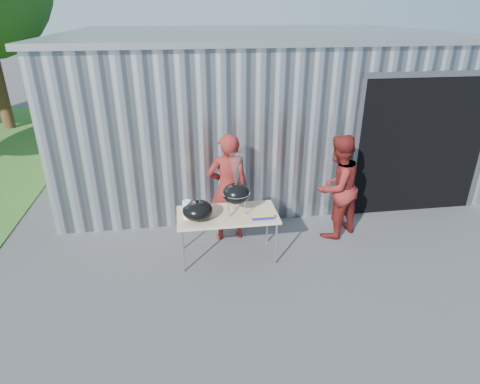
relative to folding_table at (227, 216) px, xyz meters
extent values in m
plane|color=#3C3C3F|center=(0.36, -0.60, -0.71)|extent=(80.00, 80.00, 0.00)
cube|color=silver|center=(1.16, 4.10, 0.79)|extent=(8.00, 6.00, 3.00)
cube|color=slate|center=(1.16, 4.10, 2.34)|extent=(8.20, 6.20, 0.10)
cube|color=black|center=(3.66, 1.67, 0.54)|extent=(2.40, 1.20, 2.50)
cube|color=#4C4C51|center=(3.66, 1.10, 1.84)|extent=(2.52, 0.08, 0.10)
cylinder|color=#442D19|center=(-6.14, 8.40, 0.44)|extent=(0.36, 0.36, 2.30)
cube|color=tan|center=(0.00, 0.00, 0.02)|extent=(1.50, 0.75, 0.04)
cylinder|color=silver|center=(-0.69, -0.32, -0.35)|extent=(0.03, 0.03, 0.71)
cylinder|color=silver|center=(0.69, -0.32, -0.35)|extent=(0.03, 0.03, 0.71)
cylinder|color=silver|center=(-0.69, 0.32, -0.35)|extent=(0.03, 0.03, 0.71)
cylinder|color=silver|center=(0.69, 0.32, -0.35)|extent=(0.03, 0.03, 0.71)
ellipsoid|color=black|center=(0.13, -0.01, 0.37)|extent=(0.40, 0.40, 0.30)
cylinder|color=silver|center=(0.13, -0.01, 0.38)|extent=(0.41, 0.41, 0.02)
cylinder|color=silver|center=(0.13, -0.01, 0.39)|extent=(0.39, 0.39, 0.01)
cylinder|color=silver|center=(0.13, 0.13, 0.16)|extent=(0.02, 0.02, 0.24)
cylinder|color=silver|center=(0.01, -0.08, 0.16)|extent=(0.02, 0.02, 0.24)
cylinder|color=silver|center=(0.26, -0.08, 0.16)|extent=(0.02, 0.02, 0.24)
cylinder|color=#CF654A|center=(0.01, -0.01, 0.41)|extent=(0.02, 0.14, 0.02)
cylinder|color=#CF654A|center=(0.05, -0.01, 0.41)|extent=(0.02, 0.14, 0.02)
cylinder|color=#CF654A|center=(0.09, -0.01, 0.41)|extent=(0.02, 0.14, 0.02)
cylinder|color=#CF654A|center=(0.13, -0.01, 0.41)|extent=(0.02, 0.14, 0.02)
cylinder|color=#CF654A|center=(0.17, -0.01, 0.41)|extent=(0.02, 0.14, 0.02)
cylinder|color=#CF654A|center=(0.21, -0.01, 0.41)|extent=(0.02, 0.14, 0.02)
cylinder|color=#CF654A|center=(0.26, -0.01, 0.41)|extent=(0.02, 0.14, 0.02)
cone|color=silver|center=(0.13, -0.01, 0.69)|extent=(0.20, 0.20, 0.55)
ellipsoid|color=black|center=(-0.44, -0.10, 0.18)|extent=(0.44, 0.44, 0.29)
cylinder|color=black|center=(-0.44, -0.10, 0.34)|extent=(0.05, 0.05, 0.03)
cylinder|color=white|center=(-0.59, -0.05, 0.18)|extent=(0.12, 0.12, 0.28)
cube|color=white|center=(-0.55, 0.20, 0.09)|extent=(0.20, 0.15, 0.10)
cube|color=#18189F|center=(0.50, -0.25, 0.07)|extent=(0.32, 0.06, 0.05)
cube|color=yellow|center=(0.50, -0.25, 0.10)|extent=(0.32, 0.06, 0.01)
imported|color=maroon|center=(0.09, 0.58, 0.20)|extent=(0.70, 0.49, 1.82)
imported|color=maroon|center=(1.86, 0.43, 0.17)|extent=(1.07, 1.00, 1.76)
camera|label=1|loc=(-0.59, -5.28, 2.84)|focal=30.00mm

